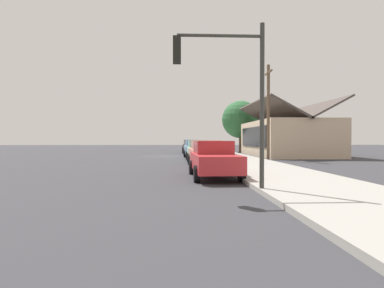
{
  "coord_description": "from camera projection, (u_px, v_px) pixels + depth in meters",
  "views": [
    {
      "loc": [
        31.68,
        0.99,
        1.67
      ],
      "look_at": [
        1.72,
        2.42,
        1.21
      ],
      "focal_mm": 30.2,
      "sensor_mm": 36.0,
      "label": 1
    }
  ],
  "objects": [
    {
      "name": "car_skyblue",
      "position": [
        194.0,
        148.0,
        30.72
      ],
      "size": [
        4.51,
        2.09,
        1.59
      ],
      "rotation": [
        0.0,
        0.0,
        -0.01
      ],
      "color": "#8CB7E0",
      "rests_on": "ground"
    },
    {
      "name": "utility_pole_wooden",
      "position": [
        268.0,
        110.0,
        25.36
      ],
      "size": [
        1.8,
        0.24,
        7.5
      ],
      "color": "brown",
      "rests_on": "ground"
    },
    {
      "name": "traffic_light_main",
      "position": [
        228.0,
        79.0,
        9.8
      ],
      "size": [
        0.37,
        2.79,
        5.2
      ],
      "color": "#383833",
      "rests_on": "ground"
    },
    {
      "name": "car_olive",
      "position": [
        191.0,
        146.0,
        42.13
      ],
      "size": [
        4.85,
        2.06,
        1.59
      ],
      "rotation": [
        0.0,
        0.0,
        -0.02
      ],
      "color": "olive",
      "rests_on": "ground"
    },
    {
      "name": "shade_tree",
      "position": [
        241.0,
        120.0,
        41.06
      ],
      "size": [
        4.77,
        4.77,
        6.55
      ],
      "color": "brown",
      "rests_on": "ground"
    },
    {
      "name": "car_seafoam",
      "position": [
        199.0,
        150.0,
        25.18
      ],
      "size": [
        4.49,
        2.02,
        1.59
      ],
      "rotation": [
        0.0,
        0.0,
        0.0
      ],
      "color": "#9ED1BC",
      "rests_on": "ground"
    },
    {
      "name": "sidewalk_curb",
      "position": [
        223.0,
        155.0,
        31.88
      ],
      "size": [
        60.0,
        4.2,
        0.16
      ],
      "primitive_type": "cube",
      "color": "#A3A099",
      "rests_on": "ground"
    },
    {
      "name": "car_cherry",
      "position": [
        214.0,
        159.0,
        14.02
      ],
      "size": [
        4.76,
        2.05,
        1.59
      ],
      "rotation": [
        0.0,
        0.0,
        0.02
      ],
      "color": "red",
      "rests_on": "ground"
    },
    {
      "name": "fire_hydrant_red",
      "position": [
        232.0,
        159.0,
        18.59
      ],
      "size": [
        0.22,
        0.22,
        0.71
      ],
      "color": "red",
      "rests_on": "sidewalk_curb"
    },
    {
      "name": "car_coral",
      "position": [
        206.0,
        153.0,
        19.87
      ],
      "size": [
        4.81,
        2.16,
        1.59
      ],
      "rotation": [
        0.0,
        0.0,
        0.03
      ],
      "color": "#EA8C75",
      "rests_on": "ground"
    },
    {
      "name": "ground_plane",
      "position": [
        167.0,
        156.0,
        31.62
      ],
      "size": [
        120.0,
        120.0,
        0.0
      ],
      "primitive_type": "plane",
      "color": "#38383D"
    },
    {
      "name": "car_charcoal",
      "position": [
        192.0,
        147.0,
        36.27
      ],
      "size": [
        4.51,
        2.14,
        1.59
      ],
      "rotation": [
        0.0,
        0.0,
        0.05
      ],
      "color": "#2D3035",
      "rests_on": "ground"
    },
    {
      "name": "car_silver",
      "position": [
        189.0,
        145.0,
        47.83
      ],
      "size": [
        4.56,
        2.14,
        1.59
      ],
      "rotation": [
        0.0,
        0.0,
        -0.05
      ],
      "color": "silver",
      "rests_on": "ground"
    },
    {
      "name": "storefront_building",
      "position": [
        286.0,
        137.0,
        32.38
      ],
      "size": [
        12.67,
        7.02,
        5.35
      ],
      "color": "#CCB293",
      "rests_on": "ground"
    }
  ]
}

